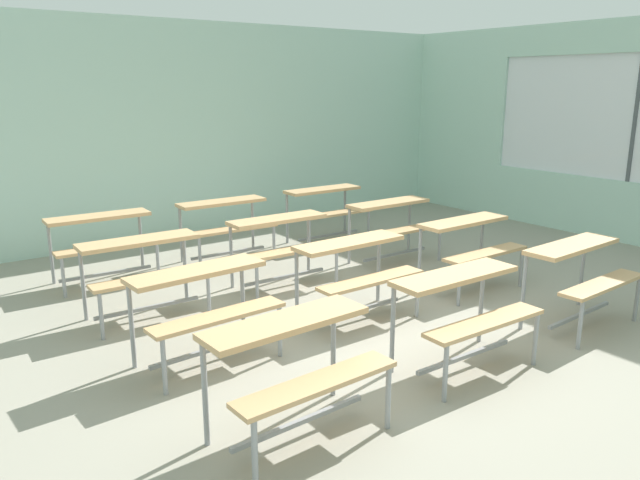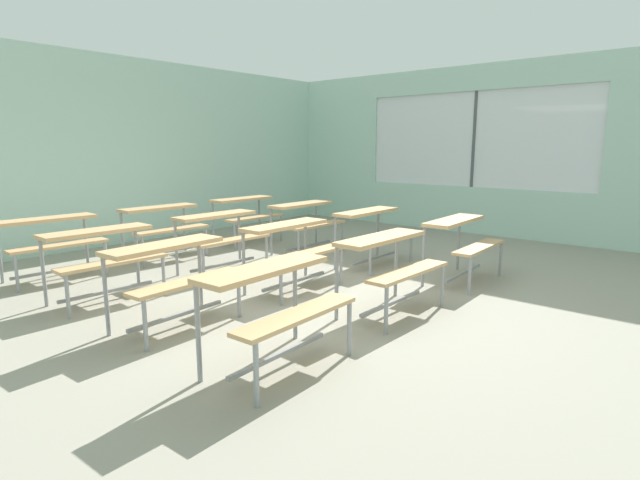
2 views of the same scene
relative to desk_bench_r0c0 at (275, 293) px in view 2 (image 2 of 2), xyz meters
name	(u,v)px [view 2 (image 2 of 2)]	position (x,y,z in m)	size (l,w,h in m)	color
ground	(314,302)	(1.39, 0.84, -0.59)	(10.00, 9.00, 0.05)	gray
wall_back	(97,152)	(1.39, 5.34, 0.94)	(10.00, 0.12, 3.00)	silver
wall_right	(508,154)	(6.39, 0.70, 0.88)	(0.12, 9.00, 3.00)	silver
desk_bench_r0c0	(275,293)	(0.00, 0.00, 0.00)	(1.12, 0.63, 0.74)	tan
desk_bench_r0c1	(390,256)	(1.56, 0.03, 0.00)	(1.11, 0.61, 0.74)	tan
desk_bench_r0c2	(463,235)	(3.10, -0.01, 0.00)	(1.12, 0.63, 0.74)	tan
desk_bench_r1c0	(172,265)	(0.01, 1.30, 0.00)	(1.13, 0.65, 0.74)	tan
desk_bench_r1c1	(292,240)	(1.54, 1.29, 0.00)	(1.11, 0.60, 0.74)	tan
desk_bench_r1c2	(373,224)	(3.08, 1.26, 0.00)	(1.10, 0.60, 0.74)	tan
desk_bench_r2c0	(103,248)	(-0.02, 2.50, 0.00)	(1.11, 0.62, 0.74)	tan
desk_bench_r2c1	(221,228)	(1.54, 2.53, 0.00)	(1.11, 0.61, 0.74)	tan
desk_bench_r2c2	(307,215)	(3.14, 2.50, 0.00)	(1.11, 0.60, 0.74)	tan
desk_bench_r3c0	(51,233)	(0.00, 3.81, 0.00)	(1.12, 0.63, 0.74)	tan
desk_bench_r3c1	(163,219)	(1.50, 3.77, 0.00)	(1.11, 0.62, 0.74)	tan
desk_bench_r3c2	(246,209)	(3.06, 3.77, 0.00)	(1.11, 0.61, 0.74)	tan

